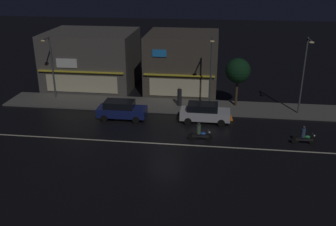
{
  "coord_description": "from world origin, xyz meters",
  "views": [
    {
      "loc": [
        3.5,
        -25.97,
        12.98
      ],
      "look_at": [
        -0.22,
        3.26,
        1.27
      ],
      "focal_mm": 40.49,
      "sensor_mm": 36.0,
      "label": 1
    }
  ],
  "objects_px": {
    "streetlamp_mid": "(211,67)",
    "streetlamp_west": "(51,62)",
    "motorcycle_following": "(200,133)",
    "motorcycle_lead": "(304,137)",
    "traffic_cone": "(231,117)",
    "parked_car_trailing": "(121,110)",
    "streetlamp_east": "(304,70)",
    "pedestrian_on_sidewalk": "(180,97)",
    "parked_car_near_kerb": "(204,112)"
  },
  "relations": [
    {
      "from": "streetlamp_mid",
      "to": "streetlamp_west",
      "type": "bearing_deg",
      "value": 175.95
    },
    {
      "from": "streetlamp_west",
      "to": "motorcycle_following",
      "type": "xyz_separation_m",
      "value": [
        15.15,
        -7.81,
        -3.24
      ]
    },
    {
      "from": "motorcycle_lead",
      "to": "traffic_cone",
      "type": "relative_size",
      "value": 3.45
    },
    {
      "from": "parked_car_trailing",
      "to": "traffic_cone",
      "type": "bearing_deg",
      "value": 5.03
    },
    {
      "from": "streetlamp_mid",
      "to": "traffic_cone",
      "type": "bearing_deg",
      "value": -48.13
    },
    {
      "from": "streetlamp_west",
      "to": "motorcycle_following",
      "type": "height_order",
      "value": "streetlamp_west"
    },
    {
      "from": "streetlamp_east",
      "to": "motorcycle_lead",
      "type": "bearing_deg",
      "value": -97.2
    },
    {
      "from": "motorcycle_lead",
      "to": "streetlamp_west",
      "type": "bearing_deg",
      "value": 168.2
    },
    {
      "from": "streetlamp_mid",
      "to": "motorcycle_following",
      "type": "xyz_separation_m",
      "value": [
        -0.59,
        -6.7,
        -3.54
      ]
    },
    {
      "from": "pedestrian_on_sidewalk",
      "to": "motorcycle_lead",
      "type": "distance_m",
      "value": 12.35
    },
    {
      "from": "streetlamp_west",
      "to": "motorcycle_lead",
      "type": "distance_m",
      "value": 24.46
    },
    {
      "from": "pedestrian_on_sidewalk",
      "to": "parked_car_near_kerb",
      "type": "height_order",
      "value": "pedestrian_on_sidewalk"
    },
    {
      "from": "parked_car_trailing",
      "to": "pedestrian_on_sidewalk",
      "type": "bearing_deg",
      "value": 37.03
    },
    {
      "from": "streetlamp_west",
      "to": "parked_car_trailing",
      "type": "distance_m",
      "value": 9.52
    },
    {
      "from": "motorcycle_lead",
      "to": "pedestrian_on_sidewalk",
      "type": "bearing_deg",
      "value": 152.1
    },
    {
      "from": "streetlamp_west",
      "to": "motorcycle_lead",
      "type": "xyz_separation_m",
      "value": [
        23.08,
        -7.42,
        -3.24
      ]
    },
    {
      "from": "streetlamp_west",
      "to": "parked_car_near_kerb",
      "type": "relative_size",
      "value": 1.45
    },
    {
      "from": "streetlamp_mid",
      "to": "streetlamp_east",
      "type": "relative_size",
      "value": 0.98
    },
    {
      "from": "streetlamp_mid",
      "to": "parked_car_near_kerb",
      "type": "height_order",
      "value": "streetlamp_mid"
    },
    {
      "from": "streetlamp_east",
      "to": "pedestrian_on_sidewalk",
      "type": "distance_m",
      "value": 11.51
    },
    {
      "from": "motorcycle_lead",
      "to": "streetlamp_east",
      "type": "bearing_deg",
      "value": 88.83
    },
    {
      "from": "streetlamp_mid",
      "to": "pedestrian_on_sidewalk",
      "type": "distance_m",
      "value": 4.34
    },
    {
      "from": "streetlamp_west",
      "to": "pedestrian_on_sidewalk",
      "type": "bearing_deg",
      "value": -2.37
    },
    {
      "from": "streetlamp_west",
      "to": "streetlamp_mid",
      "type": "xyz_separation_m",
      "value": [
        15.74,
        -1.12,
        0.29
      ]
    },
    {
      "from": "streetlamp_west",
      "to": "traffic_cone",
      "type": "bearing_deg",
      "value": -10.61
    },
    {
      "from": "parked_car_trailing",
      "to": "motorcycle_lead",
      "type": "distance_m",
      "value": 15.42
    },
    {
      "from": "streetlamp_west",
      "to": "traffic_cone",
      "type": "distance_m",
      "value": 18.37
    },
    {
      "from": "streetlamp_east",
      "to": "traffic_cone",
      "type": "height_order",
      "value": "streetlamp_east"
    },
    {
      "from": "streetlamp_east",
      "to": "traffic_cone",
      "type": "relative_size",
      "value": 12.63
    },
    {
      "from": "pedestrian_on_sidewalk",
      "to": "parked_car_trailing",
      "type": "relative_size",
      "value": 0.43
    },
    {
      "from": "streetlamp_mid",
      "to": "parked_car_trailing",
      "type": "bearing_deg",
      "value": -158.41
    },
    {
      "from": "parked_car_near_kerb",
      "to": "motorcycle_following",
      "type": "xyz_separation_m",
      "value": [
        -0.2,
        -3.9,
        -0.24
      ]
    },
    {
      "from": "streetlamp_east",
      "to": "motorcycle_lead",
      "type": "xyz_separation_m",
      "value": [
        -0.77,
        -6.08,
        -3.62
      ]
    },
    {
      "from": "parked_car_near_kerb",
      "to": "motorcycle_lead",
      "type": "relative_size",
      "value": 2.26
    },
    {
      "from": "parked_car_near_kerb",
      "to": "motorcycle_lead",
      "type": "distance_m",
      "value": 8.49
    },
    {
      "from": "streetlamp_mid",
      "to": "parked_car_near_kerb",
      "type": "relative_size",
      "value": 1.58
    },
    {
      "from": "pedestrian_on_sidewalk",
      "to": "parked_car_near_kerb",
      "type": "bearing_deg",
      "value": -15.33
    },
    {
      "from": "motorcycle_following",
      "to": "traffic_cone",
      "type": "distance_m",
      "value": 5.18
    },
    {
      "from": "streetlamp_mid",
      "to": "traffic_cone",
      "type": "xyz_separation_m",
      "value": [
        1.97,
        -2.2,
        -3.9
      ]
    },
    {
      "from": "parked_car_near_kerb",
      "to": "motorcycle_lead",
      "type": "bearing_deg",
      "value": 155.59
    },
    {
      "from": "pedestrian_on_sidewalk",
      "to": "motorcycle_following",
      "type": "relative_size",
      "value": 0.98
    },
    {
      "from": "parked_car_near_kerb",
      "to": "pedestrian_on_sidewalk",
      "type": "bearing_deg",
      "value": -53.37
    },
    {
      "from": "traffic_cone",
      "to": "motorcycle_following",
      "type": "bearing_deg",
      "value": -119.67
    },
    {
      "from": "streetlamp_west",
      "to": "streetlamp_mid",
      "type": "distance_m",
      "value": 15.78
    },
    {
      "from": "parked_car_trailing",
      "to": "motorcycle_following",
      "type": "distance_m",
      "value": 8.02
    },
    {
      "from": "streetlamp_west",
      "to": "parked_car_near_kerb",
      "type": "distance_m",
      "value": 16.13
    },
    {
      "from": "parked_car_near_kerb",
      "to": "parked_car_trailing",
      "type": "height_order",
      "value": "same"
    },
    {
      "from": "pedestrian_on_sidewalk",
      "to": "motorcycle_lead",
      "type": "relative_size",
      "value": 0.98
    },
    {
      "from": "streetlamp_east",
      "to": "pedestrian_on_sidewalk",
      "type": "relative_size",
      "value": 3.72
    },
    {
      "from": "parked_car_near_kerb",
      "to": "motorcycle_lead",
      "type": "height_order",
      "value": "parked_car_near_kerb"
    }
  ]
}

